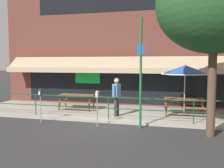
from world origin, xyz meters
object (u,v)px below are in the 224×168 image
at_px(parking_meter_near, 40,96).
at_px(parking_meter_far, 97,98).
at_px(patio_umbrella_centre, 185,70).
at_px(pedestrian_walking, 117,95).
at_px(picnic_table_centre, 184,102).
at_px(street_sign_pole, 141,72).
at_px(picnic_table_left, 77,98).

bearing_deg(parking_meter_near, parking_meter_far, -0.46).
distance_m(patio_umbrella_centre, pedestrian_walking, 3.28).
xyz_separation_m(patio_umbrella_centre, parking_meter_near, (-5.82, -2.48, -1.03)).
bearing_deg(pedestrian_walking, parking_meter_far, -102.69).
bearing_deg(parking_meter_near, picnic_table_centre, 24.32).
distance_m(patio_umbrella_centre, parking_meter_far, 4.30).
bearing_deg(parking_meter_far, parking_meter_near, 179.54).
xyz_separation_m(picnic_table_centre, parking_meter_far, (-3.35, -2.65, 0.44)).
height_order(pedestrian_walking, parking_meter_far, pedestrian_walking).
relative_size(parking_meter_near, parking_meter_far, 1.00).
bearing_deg(parking_meter_near, street_sign_pole, 2.10).
height_order(picnic_table_centre, parking_meter_near, parking_meter_near).
relative_size(parking_meter_far, street_sign_pole, 0.34).
height_order(picnic_table_centre, patio_umbrella_centre, patio_umbrella_centre).
distance_m(picnic_table_left, pedestrian_walking, 2.61).
bearing_deg(parking_meter_near, pedestrian_walking, 30.28).
xyz_separation_m(patio_umbrella_centre, parking_meter_far, (-3.35, -2.50, -1.03)).
xyz_separation_m(pedestrian_walking, street_sign_pole, (1.28, -1.51, 1.09)).
xyz_separation_m(patio_umbrella_centre, street_sign_pole, (-1.68, -2.32, -0.03)).
distance_m(picnic_table_left, parking_meter_near, 2.79).
relative_size(patio_umbrella_centre, street_sign_pole, 0.57).
height_order(picnic_table_centre, parking_meter_far, parking_meter_far).
relative_size(picnic_table_centre, patio_umbrella_centre, 0.76).
xyz_separation_m(pedestrian_walking, parking_meter_far, (-0.38, -1.69, 0.09)).
relative_size(picnic_table_centre, street_sign_pole, 0.43).
xyz_separation_m(picnic_table_centre, pedestrian_walking, (-2.97, -0.96, 0.35)).
bearing_deg(picnic_table_left, patio_umbrella_centre, -2.54).
distance_m(picnic_table_left, parking_meter_far, 3.41).
height_order(picnic_table_left, pedestrian_walking, pedestrian_walking).
xyz_separation_m(picnic_table_left, pedestrian_walking, (2.36, -1.05, 0.35)).
relative_size(picnic_table_left, parking_meter_far, 1.27).
height_order(picnic_table_left, street_sign_pole, street_sign_pole).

